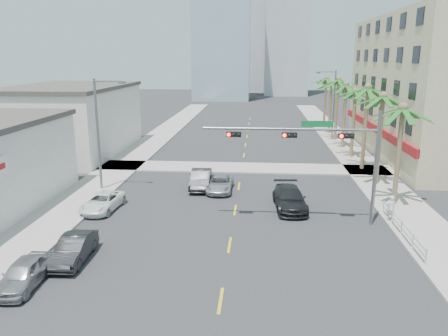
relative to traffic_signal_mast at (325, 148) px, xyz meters
name	(u,v)px	position (x,y,z in m)	size (l,w,h in m)	color
ground	(224,279)	(-5.78, -7.95, -5.06)	(260.00, 260.00, 0.00)	#262628
sidewalk_right	(372,176)	(6.22, 12.05, -4.99)	(4.00, 120.00, 0.15)	gray
sidewalk_left	(116,171)	(-17.78, 12.05, -4.99)	(4.00, 120.00, 0.15)	gray
sidewalk_cross	(242,168)	(-5.78, 14.05, -4.99)	(80.00, 4.00, 0.15)	gray
building_left_far	(71,121)	(-25.28, 20.05, -1.46)	(11.00, 18.00, 7.20)	beige
tower_far_left	(222,2)	(-13.78, 87.05, 18.94)	(14.00, 14.00, 48.00)	#99B2C6
tower_far_center	(246,23)	(-8.78, 117.05, 15.94)	(16.00, 16.00, 42.00)	#ADADB2
traffic_signal_mast	(325,148)	(0.00, 0.00, 0.00)	(11.12, 0.54, 7.20)	slate
palm_tree_0	(403,109)	(5.82, 4.05, 2.02)	(4.80, 4.80, 7.80)	brown
palm_tree_1	(383,97)	(5.82, 9.25, 2.37)	(4.80, 4.80, 8.16)	brown
palm_tree_2	(368,89)	(5.82, 14.45, 2.72)	(4.80, 4.80, 8.52)	brown
palm_tree_3	(356,92)	(5.82, 19.65, 2.02)	(4.80, 4.80, 7.80)	brown
palm_tree_4	(346,85)	(5.82, 24.85, 2.37)	(4.80, 4.80, 8.16)	brown
palm_tree_5	(339,80)	(5.82, 30.05, 2.72)	(4.80, 4.80, 8.52)	brown
palm_tree_6	(332,83)	(5.82, 35.25, 2.02)	(4.80, 4.80, 7.80)	brown
palm_tree_7	(326,79)	(5.82, 40.45, 2.37)	(4.80, 4.80, 8.16)	brown
streetlight_left	(100,129)	(-16.78, 6.05, 0.00)	(2.55, 0.25, 9.00)	slate
streetlight_right	(332,102)	(5.21, 30.05, 0.00)	(2.55, 0.25, 9.00)	slate
guardrail	(402,226)	(4.52, -1.95, -4.39)	(0.08, 8.08, 1.00)	silver
car_parked_near	(24,274)	(-15.18, -9.43, -4.40)	(1.56, 3.89, 1.32)	#ABABB0
car_parked_mid	(74,249)	(-13.93, -6.61, -4.39)	(1.43, 4.09, 1.35)	black
car_parked_far	(103,202)	(-15.18, 1.28, -4.45)	(2.02, 4.38, 1.22)	white
car_lane_left	(201,179)	(-8.93, 7.26, -4.30)	(1.61, 4.61, 1.52)	black
car_lane_center	(220,184)	(-7.28, 6.56, -4.45)	(2.02, 4.37, 1.21)	silver
car_lane_right	(290,198)	(-1.91, 2.70, -4.30)	(2.12, 5.22, 1.52)	black
pedestrian	(391,208)	(4.52, 0.48, -4.06)	(0.62, 0.41, 1.70)	silver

